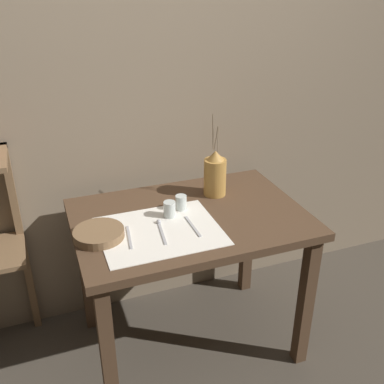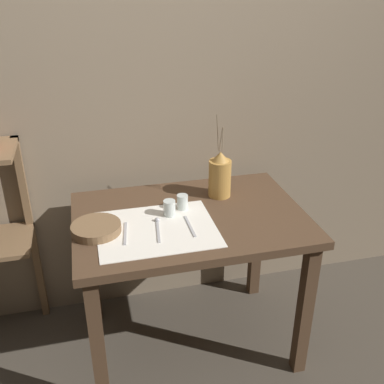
# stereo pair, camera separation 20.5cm
# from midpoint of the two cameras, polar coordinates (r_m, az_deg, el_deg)

# --- Properties ---
(ground_plane) EXTENTS (12.00, 12.00, 0.00)m
(ground_plane) POSITION_cam_midpoint_polar(r_m,az_deg,el_deg) (2.58, 2.16, -18.34)
(ground_plane) COLOR #473F35
(stone_wall_back) EXTENTS (7.00, 0.06, 2.40)m
(stone_wall_back) POSITION_cam_midpoint_polar(r_m,az_deg,el_deg) (2.39, -0.61, 11.40)
(stone_wall_back) COLOR gray
(stone_wall_back) RESTS_ON ground_plane
(wooden_table) EXTENTS (1.08, 0.75, 0.78)m
(wooden_table) POSITION_cam_midpoint_polar(r_m,az_deg,el_deg) (2.17, 2.46, -5.72)
(wooden_table) COLOR #4C3523
(wooden_table) RESTS_ON ground_plane
(linen_cloth) EXTENTS (0.53, 0.43, 0.00)m
(linen_cloth) POSITION_cam_midpoint_polar(r_m,az_deg,el_deg) (1.99, -1.59, -4.79)
(linen_cloth) COLOR white
(linen_cloth) RESTS_ON wooden_table
(pitcher_with_flowers) EXTENTS (0.11, 0.11, 0.44)m
(pitcher_with_flowers) POSITION_cam_midpoint_polar(r_m,az_deg,el_deg) (2.25, 6.17, 2.02)
(pitcher_with_flowers) COLOR #B7843D
(pitcher_with_flowers) RESTS_ON wooden_table
(wooden_bowl) EXTENTS (0.22, 0.22, 0.04)m
(wooden_bowl) POSITION_cam_midpoint_polar(r_m,az_deg,el_deg) (1.99, -9.20, -4.67)
(wooden_bowl) COLOR brown
(wooden_bowl) RESTS_ON wooden_table
(glass_tumbler_near) EXTENTS (0.06, 0.06, 0.07)m
(glass_tumbler_near) POSITION_cam_midpoint_polar(r_m,az_deg,el_deg) (2.08, -0.08, -2.11)
(glass_tumbler_near) COLOR silver
(glass_tumbler_near) RESTS_ON wooden_table
(glass_tumbler_far) EXTENTS (0.05, 0.05, 0.07)m
(glass_tumbler_far) POSITION_cam_midpoint_polar(r_m,az_deg,el_deg) (2.14, 1.51, -1.34)
(glass_tumbler_far) COLOR silver
(glass_tumbler_far) RESTS_ON wooden_table
(fork_inner) EXTENTS (0.04, 0.19, 0.00)m
(fork_inner) POSITION_cam_midpoint_polar(r_m,az_deg,el_deg) (1.97, -5.52, -5.32)
(fork_inner) COLOR #A8A8AD
(fork_inner) RESTS_ON wooden_table
(spoon_outer) EXTENTS (0.04, 0.20, 0.02)m
(spoon_outer) POSITION_cam_midpoint_polar(r_m,az_deg,el_deg) (2.02, -1.50, -4.21)
(spoon_outer) COLOR #A8A8AD
(spoon_outer) RESTS_ON wooden_table
(knife_center) EXTENTS (0.01, 0.19, 0.00)m
(knife_center) POSITION_cam_midpoint_polar(r_m,az_deg,el_deg) (2.01, 2.67, -4.44)
(knife_center) COLOR #A8A8AD
(knife_center) RESTS_ON wooden_table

